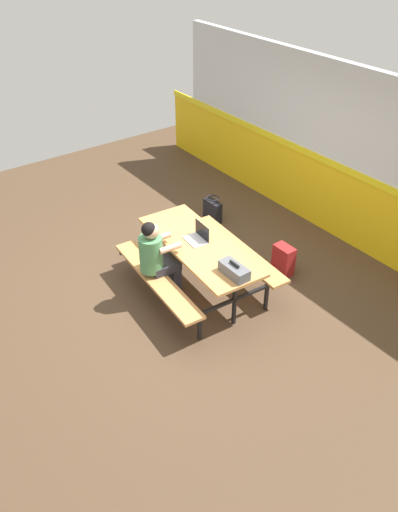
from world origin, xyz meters
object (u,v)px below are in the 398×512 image
(student_nearer, at_px, (157,255))
(backpack_dark, at_px, (284,260))
(laptop_silver, at_px, (198,237))
(picnic_table_main, at_px, (199,254))
(tote_bag_bright, at_px, (213,210))
(toolbox_grey, at_px, (234,270))

(student_nearer, height_order, backpack_dark, student_nearer)
(student_nearer, relative_size, laptop_silver, 3.59)
(picnic_table_main, height_order, laptop_silver, laptop_silver)
(backpack_dark, height_order, tote_bag_bright, backpack_dark)
(student_nearer, distance_m, laptop_silver, 0.60)
(picnic_table_main, height_order, backpack_dark, picnic_table_main)
(laptop_silver, relative_size, tote_bag_bright, 0.78)
(picnic_table_main, xyz_separation_m, tote_bag_bright, (-1.32, 1.26, -0.38))
(student_nearer, relative_size, backpack_dark, 2.74)
(toolbox_grey, bearing_deg, tote_bag_bright, 147.94)
(backpack_dark, bearing_deg, picnic_table_main, -109.01)
(picnic_table_main, bearing_deg, backpack_dark, 70.99)
(laptop_silver, relative_size, backpack_dark, 0.76)
(student_nearer, relative_size, toolbox_grey, 3.02)
(picnic_table_main, relative_size, backpack_dark, 4.66)
(laptop_silver, height_order, toolbox_grey, laptop_silver)
(tote_bag_bright, bearing_deg, student_nearer, -57.22)
(toolbox_grey, bearing_deg, picnic_table_main, 175.59)
(toolbox_grey, height_order, tote_bag_bright, toolbox_grey)
(student_nearer, distance_m, backpack_dark, 1.89)
(picnic_table_main, height_order, toolbox_grey, toolbox_grey)
(laptop_silver, relative_size, toolbox_grey, 0.84)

